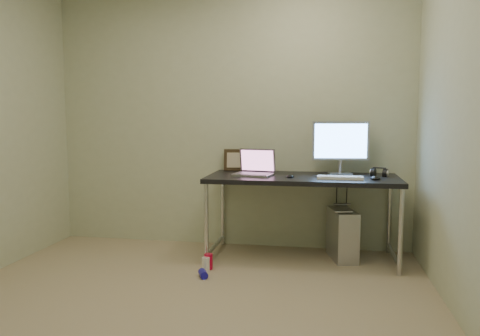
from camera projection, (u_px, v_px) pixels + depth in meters
name	position (u px, v px, depth m)	size (l,w,h in m)	color
floor	(177.00, 316.00, 3.00)	(3.50, 3.50, 0.00)	tan
wall_back	(230.00, 119.00, 4.58)	(3.50, 0.02, 2.50)	beige
wall_right	(480.00, 121.00, 2.56)	(0.02, 3.50, 2.50)	beige
desk	(302.00, 184.00, 4.15)	(1.68, 0.73, 0.75)	black
tower_computer	(342.00, 234.00, 4.19)	(0.28, 0.46, 0.48)	#AFB0B4
cable_a	(336.00, 209.00, 4.44)	(0.01, 0.01, 0.70)	black
cable_b	(346.00, 212.00, 4.41)	(0.01, 0.01, 0.72)	black
can_red	(209.00, 261.00, 3.92)	(0.07, 0.07, 0.13)	red
can_white	(206.00, 264.00, 3.87)	(0.06, 0.06, 0.12)	white
can_blue	(203.00, 274.00, 3.71)	(0.06, 0.06, 0.11)	#1B15B4
laptop	(255.00, 169.00, 4.22)	(0.38, 0.33, 0.23)	#B0B0B8
monitor	(341.00, 143.00, 4.25)	(0.52, 0.18, 0.48)	#B0B0B8
keyboard	(340.00, 178.00, 3.95)	(0.38, 0.12, 0.02)	white
mouse_right	(376.00, 177.00, 3.91)	(0.08, 0.12, 0.04)	black
mouse_left	(290.00, 175.00, 4.05)	(0.06, 0.10, 0.03)	black
headphones	(379.00, 173.00, 4.15)	(0.17, 0.10, 0.10)	black
picture_frame	(237.00, 160.00, 4.56)	(0.26, 0.03, 0.21)	black
webcam	(267.00, 164.00, 4.43)	(0.04, 0.04, 0.11)	silver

